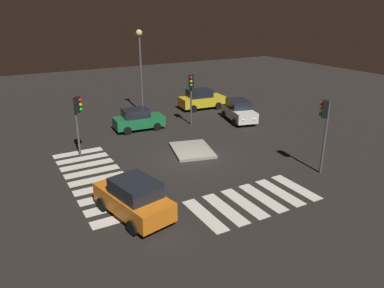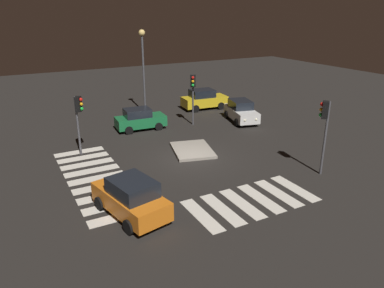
{
  "view_description": "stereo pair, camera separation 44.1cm",
  "coord_description": "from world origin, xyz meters",
  "views": [
    {
      "loc": [
        18.84,
        -10.63,
        9.03
      ],
      "look_at": [
        0.0,
        0.0,
        1.0
      ],
      "focal_mm": 34.1,
      "sensor_mm": 36.0,
      "label": 1
    },
    {
      "loc": [
        19.05,
        -10.24,
        9.03
      ],
      "look_at": [
        0.0,
        0.0,
        1.0
      ],
      "focal_mm": 34.1,
      "sensor_mm": 36.0,
      "label": 2
    }
  ],
  "objects": [
    {
      "name": "car_green",
      "position": [
        -7.31,
        -0.76,
        0.84
      ],
      "size": [
        2.06,
        4.03,
        1.71
      ],
      "rotation": [
        0.0,
        0.0,
        1.51
      ],
      "color": "#196B38",
      "rests_on": "ground"
    },
    {
      "name": "traffic_island",
      "position": [
        -1.12,
        0.64,
        0.09
      ],
      "size": [
        3.87,
        3.27,
        0.18
      ],
      "color": "gray",
      "rests_on": "ground"
    },
    {
      "name": "street_lamp",
      "position": [
        -11.63,
        1.37,
        5.07
      ],
      "size": [
        0.56,
        0.56,
        7.4
      ],
      "color": "#47474C",
      "rests_on": "ground"
    },
    {
      "name": "traffic_light_south",
      "position": [
        -4.04,
        -6.0,
        2.96
      ],
      "size": [
        0.54,
        0.53,
        3.9
      ],
      "rotation": [
        0.0,
        0.0,
        0.98
      ],
      "color": "#47474C",
      "rests_on": "ground"
    },
    {
      "name": "traffic_light_north",
      "position": [
        5.47,
        5.41,
        3.27
      ],
      "size": [
        0.54,
        0.54,
        4.32
      ],
      "rotation": [
        0.0,
        0.0,
        -2.36
      ],
      "color": "#47474C",
      "rests_on": "ground"
    },
    {
      "name": "ground_plane",
      "position": [
        0.0,
        0.0,
        0.0
      ],
      "size": [
        80.0,
        80.0,
        0.0
      ],
      "primitive_type": "plane",
      "color": "black"
    },
    {
      "name": "car_orange",
      "position": [
        4.68,
        -5.71,
        0.92
      ],
      "size": [
        4.52,
        2.68,
        1.86
      ],
      "rotation": [
        0.0,
        0.0,
        3.36
      ],
      "color": "orange",
      "rests_on": "ground"
    },
    {
      "name": "car_yellow",
      "position": [
        -10.49,
        6.94,
        0.92
      ],
      "size": [
        2.31,
        4.43,
        1.88
      ],
      "rotation": [
        0.0,
        0.0,
        1.49
      ],
      "color": "gold",
      "rests_on": "ground"
    },
    {
      "name": "crosswalk_side",
      "position": [
        6.27,
        -0.0,
        0.01
      ],
      "size": [
        3.2,
        6.45,
        0.02
      ],
      "color": "silver",
      "rests_on": "ground"
    },
    {
      "name": "car_white",
      "position": [
        -5.37,
        7.62,
        0.88
      ],
      "size": [
        4.36,
        2.68,
        1.79
      ],
      "rotation": [
        0.0,
        0.0,
        -0.24
      ],
      "color": "silver",
      "rests_on": "ground"
    },
    {
      "name": "crosswalk_near",
      "position": [
        0.0,
        -6.15,
        0.01
      ],
      "size": [
        9.9,
        3.2,
        0.02
      ],
      "color": "silver",
      "rests_on": "ground"
    },
    {
      "name": "traffic_light_west",
      "position": [
        -6.32,
        3.48,
        3.15
      ],
      "size": [
        0.53,
        0.54,
        4.15
      ],
      "rotation": [
        0.0,
        0.0,
        -0.5
      ],
      "color": "#47474C",
      "rests_on": "ground"
    }
  ]
}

